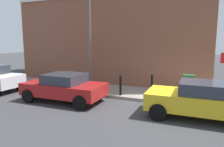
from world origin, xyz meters
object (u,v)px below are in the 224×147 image
object	(u,v)px
car_red	(64,87)
bollard_far_kerb	(121,85)
utility_cabinet	(188,88)
bollard_near_cabinet	(152,84)
car_yellow	(204,100)
lamppost	(90,33)

from	to	relation	value
car_red	bollard_far_kerb	distance (m)	2.80
utility_cabinet	bollard_far_kerb	bearing A→B (deg)	103.24
bollard_near_cabinet	bollard_far_kerb	bearing A→B (deg)	121.16
car_yellow	bollard_near_cabinet	size ratio (longest dim) A/B	4.08
bollard_near_cabinet	bollard_far_kerb	size ratio (longest dim) A/B	1.00
car_yellow	utility_cabinet	size ratio (longest dim) A/B	3.69
car_red	bollard_far_kerb	bearing A→B (deg)	-145.78
lamppost	car_yellow	bearing A→B (deg)	-109.15
car_yellow	utility_cabinet	xyz separation A→B (m)	(2.20, 0.72, -0.05)
car_yellow	utility_cabinet	bearing A→B (deg)	-73.02
car_red	bollard_near_cabinet	world-z (taller)	car_red
bollard_far_kerb	car_red	bearing A→B (deg)	125.08
car_red	utility_cabinet	size ratio (longest dim) A/B	3.44
bollard_far_kerb	lamppost	distance (m)	3.40
car_yellow	bollard_near_cabinet	bearing A→B (deg)	-43.64
car_yellow	lamppost	distance (m)	6.87
utility_cabinet	car_yellow	bearing A→B (deg)	-161.93
car_yellow	car_red	bearing A→B (deg)	0.38
bollard_near_cabinet	bollard_far_kerb	world-z (taller)	same
car_yellow	lamppost	world-z (taller)	lamppost
car_red	car_yellow	bearing A→B (deg)	-179.39
utility_cabinet	bollard_near_cabinet	distance (m)	1.79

